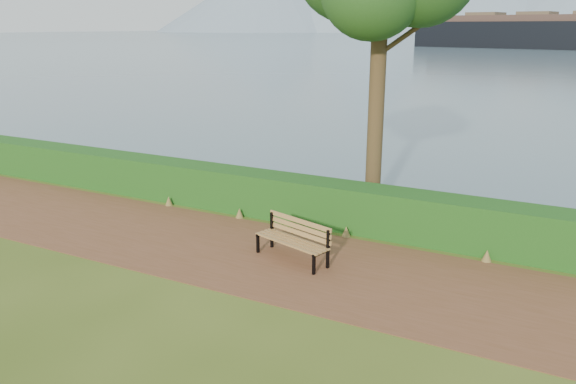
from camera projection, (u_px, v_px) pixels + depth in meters
The scene contains 5 objects.
ground at pixel (232, 257), 11.06m from camera, with size 140.00×140.00×0.00m, color #3B5017.
path at pixel (240, 251), 11.31m from camera, with size 40.00×3.40×0.01m, color brown.
hedge at pixel (291, 198), 13.13m from camera, with size 32.00×0.85×1.00m, color #194A15.
water at pixel (571, 37), 232.75m from camera, with size 700.00×510.00×0.00m, color #486174.
bench at pixel (295, 237), 10.81m from camera, with size 1.66×0.90×0.80m.
Camera 1 is at (5.66, -8.60, 4.37)m, focal length 35.00 mm.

